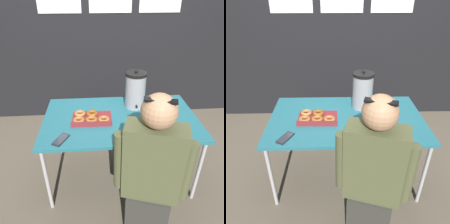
{
  "view_description": "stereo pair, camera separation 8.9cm",
  "coord_description": "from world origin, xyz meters",
  "views": [
    {
      "loc": [
        -0.21,
        -1.69,
        1.77
      ],
      "look_at": [
        -0.08,
        0.0,
        0.76
      ],
      "focal_mm": 35.0,
      "sensor_mm": 36.0,
      "label": 1
    },
    {
      "loc": [
        -0.12,
        -1.69,
        1.77
      ],
      "look_at": [
        -0.08,
        0.0,
        0.76
      ],
      "focal_mm": 35.0,
      "sensor_mm": 36.0,
      "label": 2
    }
  ],
  "objects": [
    {
      "name": "ground_plane",
      "position": [
        0.0,
        0.0,
        0.0
      ],
      "size": [
        12.0,
        12.0,
        0.0
      ],
      "primitive_type": "plane",
      "color": "brown"
    },
    {
      "name": "folding_table",
      "position": [
        0.0,
        0.0,
        0.66
      ],
      "size": [
        1.4,
        0.83,
        0.7
      ],
      "color": "#236675",
      "rests_on": "ground"
    },
    {
      "name": "donut_box",
      "position": [
        -0.27,
        -0.03,
        0.73
      ],
      "size": [
        0.36,
        0.25,
        0.05
      ],
      "rotation": [
        0.0,
        0.0,
        -0.02
      ],
      "color": "maroon",
      "rests_on": "folding_table"
    },
    {
      "name": "cell_phone",
      "position": [
        -0.5,
        -0.3,
        0.71
      ],
      "size": [
        0.13,
        0.17,
        0.01
      ],
      "rotation": [
        0.0,
        0.0,
        -0.47
      ],
      "color": "black",
      "rests_on": "folding_table"
    },
    {
      "name": "person_seated",
      "position": [
        0.15,
        -0.61,
        0.6
      ],
      "size": [
        0.52,
        0.3,
        1.23
      ],
      "rotation": [
        0.0,
        0.0,
        2.85
      ],
      "color": "#33332D",
      "rests_on": "ground"
    },
    {
      "name": "coffee_urn",
      "position": [
        0.16,
        0.2,
        0.88
      ],
      "size": [
        0.2,
        0.22,
        0.38
      ],
      "color": "#939399",
      "rests_on": "folding_table"
    },
    {
      "name": "back_wall",
      "position": [
        0.0,
        1.32,
        1.33
      ],
      "size": [
        6.0,
        0.11,
        2.65
      ],
      "color": "black",
      "rests_on": "ground"
    }
  ]
}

